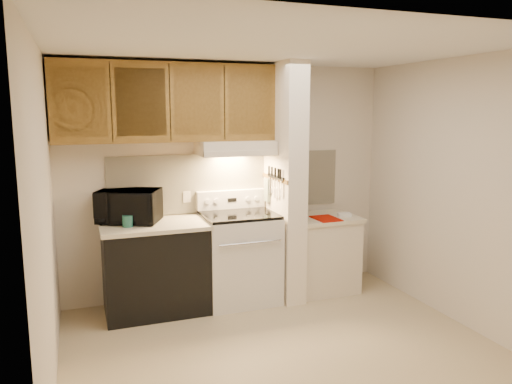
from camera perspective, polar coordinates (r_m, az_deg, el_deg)
floor at (r=4.49m, az=2.94°, el=-17.33°), size 3.60×3.60×0.00m
ceiling at (r=4.04m, az=3.25°, el=16.26°), size 3.60×3.60×0.00m
wall_back at (r=5.47m, az=-3.08°, el=1.33°), size 3.60×2.50×0.02m
wall_left at (r=3.77m, az=-23.01°, el=-3.10°), size 0.02×3.00×2.50m
wall_right at (r=5.06m, az=22.20°, el=-0.03°), size 0.02×3.00×2.50m
backsplash at (r=5.46m, az=-3.04°, el=1.16°), size 2.60×0.02×0.63m
range_body at (r=5.32m, az=-1.91°, el=-7.61°), size 0.76×0.65×0.92m
oven_window at (r=5.02m, az=-0.78°, el=-8.18°), size 0.50×0.01×0.30m
oven_handle at (r=4.93m, az=-0.63°, el=-5.86°), size 0.65×0.02×0.02m
cooktop at (r=5.20m, az=-1.94°, el=-2.61°), size 0.74×0.64×0.03m
range_backguard at (r=5.45m, az=-2.88°, el=-0.83°), size 0.76×0.08×0.20m
range_display at (r=5.41m, az=-2.75°, el=-0.91°), size 0.10×0.01×0.04m
range_knob_left_outer at (r=5.33m, az=-5.61°, el=-1.10°), size 0.05×0.02×0.05m
range_knob_left_inner at (r=5.36m, az=-4.58°, el=-1.03°), size 0.05×0.02×0.05m
range_knob_right_inner at (r=5.46m, az=-0.93°, el=-0.80°), size 0.05×0.02×0.05m
range_knob_right_outer at (r=5.49m, az=0.05°, el=-0.74°), size 0.05×0.02×0.05m
dishwasher_front at (r=5.15m, az=-11.40°, el=-8.69°), size 1.00×0.63×0.87m
left_countertop at (r=5.03m, az=-11.57°, el=-3.75°), size 1.04×0.67×0.04m
spoon_rest at (r=5.19m, az=-13.82°, el=-3.11°), size 0.21×0.13×0.01m
teal_jar at (r=4.92m, az=-14.46°, el=-3.25°), size 0.11×0.11×0.11m
outlet at (r=5.35m, az=-7.91°, el=-0.55°), size 0.08×0.01×0.12m
microwave at (r=5.10m, az=-14.32°, el=-1.57°), size 0.70×0.60×0.32m
partition_pillar at (r=5.32m, az=3.29°, el=1.10°), size 0.22×0.70×2.50m
pillar_trim at (r=5.27m, az=2.13°, el=1.57°), size 0.01×0.70×0.04m
knife_strip at (r=5.22m, az=2.28°, el=1.72°), size 0.02×0.42×0.04m
knife_blade_a at (r=5.08m, az=2.85°, el=0.36°), size 0.01×0.03×0.16m
knife_handle_a at (r=5.07m, az=2.79°, el=2.06°), size 0.02×0.02×0.10m
knife_blade_b at (r=5.17m, az=2.44°, el=0.41°), size 0.01×0.04×0.18m
knife_handle_b at (r=5.12m, az=2.56°, el=2.13°), size 0.02×0.02×0.10m
knife_blade_c at (r=5.23m, az=2.16°, el=0.41°), size 0.01×0.04×0.20m
knife_handle_c at (r=5.19m, az=2.22°, el=2.24°), size 0.02×0.02×0.10m
knife_blade_d at (r=5.30m, az=1.84°, el=0.74°), size 0.01×0.04×0.16m
knife_handle_d at (r=5.28m, az=1.84°, el=2.36°), size 0.02×0.02×0.10m
knife_blade_e at (r=5.37m, az=1.54°, el=0.75°), size 0.01×0.04×0.18m
knife_handle_e at (r=5.36m, az=1.50°, el=2.46°), size 0.02×0.02×0.10m
oven_mitt at (r=5.44m, az=1.29°, el=0.23°), size 0.03×0.10×0.25m
right_cab_base at (r=5.70m, az=7.49°, el=-7.12°), size 0.70×0.60×0.81m
right_countertop at (r=5.59m, az=7.59°, el=-2.94°), size 0.74×0.64×0.04m
red_folder at (r=5.44m, az=7.99°, el=-3.02°), size 0.25×0.34×0.01m
white_box at (r=5.60m, az=10.06°, el=-2.57°), size 0.16×0.12×0.04m
range_hood at (r=5.22m, az=-2.41°, el=5.09°), size 0.78×0.44×0.15m
hood_lip at (r=5.03m, az=-1.68°, el=4.41°), size 0.78×0.04×0.06m
upper_cabinets at (r=5.09m, az=-10.15°, el=10.02°), size 2.18×0.33×0.77m
cab_door_a at (r=4.85m, az=-19.50°, el=9.68°), size 0.46×0.01×0.63m
cab_gap_a at (r=4.86m, az=-16.24°, el=9.83°), size 0.01×0.01×0.73m
cab_door_b at (r=4.89m, az=-13.01°, el=9.96°), size 0.46×0.01×0.63m
cab_gap_b at (r=4.93m, az=-9.81°, el=10.06°), size 0.01×0.01×0.73m
cab_door_c at (r=4.99m, az=-6.69°, el=10.12°), size 0.46×0.01×0.63m
cab_gap_c at (r=5.06m, az=-3.63°, el=10.15°), size 0.01×0.01×0.73m
cab_door_d at (r=5.14m, az=-0.67°, el=10.16°), size 0.46×0.01×0.63m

